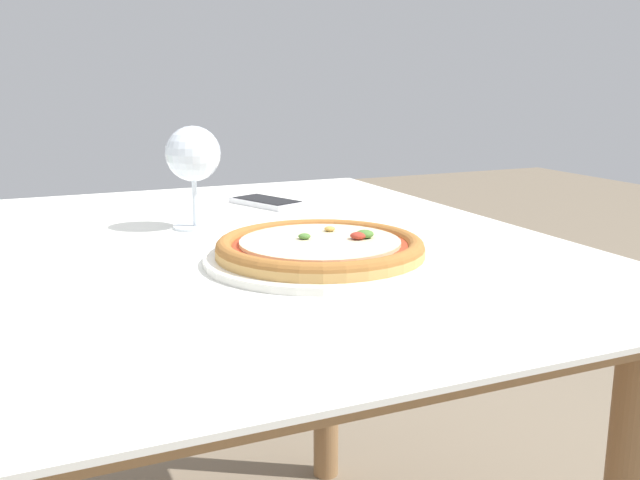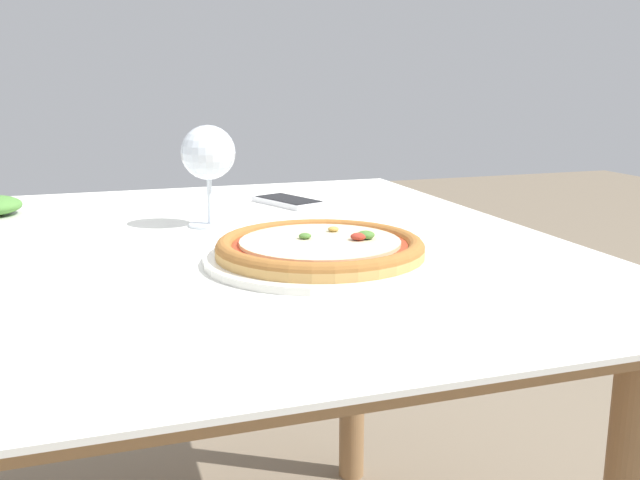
% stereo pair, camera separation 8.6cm
% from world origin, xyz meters
% --- Properties ---
extents(dining_table, '(1.11, 1.10, 0.71)m').
position_xyz_m(dining_table, '(0.00, 0.00, 0.62)').
color(dining_table, '#997047').
rests_on(dining_table, ground_plane).
extents(pizza_plate, '(0.31, 0.31, 0.04)m').
position_xyz_m(pizza_plate, '(0.17, -0.16, 0.72)').
color(pizza_plate, white).
rests_on(pizza_plate, dining_table).
extents(wine_glass_far_left, '(0.09, 0.09, 0.16)m').
position_xyz_m(wine_glass_far_left, '(0.07, 0.12, 0.82)').
color(wine_glass_far_left, silver).
rests_on(wine_glass_far_left, dining_table).
extents(cell_phone, '(0.12, 0.16, 0.01)m').
position_xyz_m(cell_phone, '(0.25, 0.28, 0.71)').
color(cell_phone, white).
rests_on(cell_phone, dining_table).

